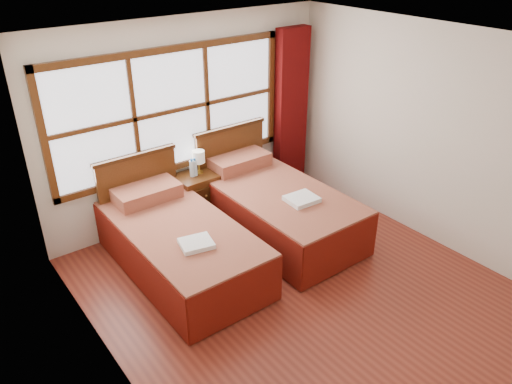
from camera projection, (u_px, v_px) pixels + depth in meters
floor at (303, 292)px, 5.38m from camera, size 4.50×4.50×0.00m
ceiling at (316, 46)px, 4.17m from camera, size 4.50×4.50×0.00m
wall_back at (189, 121)px, 6.36m from camera, size 4.00×0.00×4.00m
wall_left at (110, 258)px, 3.71m from camera, size 0.00×4.50×4.50m
wall_right at (435, 138)px, 5.84m from camera, size 0.00×4.50×4.50m
window at (172, 111)px, 6.11m from camera, size 3.16×0.06×1.56m
curtain at (291, 109)px, 7.18m from camera, size 0.50×0.16×2.30m
bed_left at (178, 243)px, 5.62m from camera, size 1.13×2.19×1.10m
bed_right at (273, 206)px, 6.35m from camera, size 1.17×2.28×1.15m
nightstand at (197, 198)px, 6.58m from camera, size 0.49×0.49×0.66m
towels_left at (196, 243)px, 5.11m from camera, size 0.38×0.35×0.05m
towels_right at (302, 199)px, 5.90m from camera, size 0.37×0.33×0.06m
lamp at (199, 157)px, 6.39m from camera, size 0.16×0.16×0.31m
bottle_near at (192, 168)px, 6.35m from camera, size 0.06×0.06×0.24m
bottle_far at (195, 168)px, 6.38m from camera, size 0.06×0.06×0.24m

